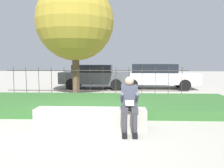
{
  "coord_description": "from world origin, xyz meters",
  "views": [
    {
      "loc": [
        1.13,
        -5.22,
        1.64
      ],
      "look_at": [
        0.77,
        3.54,
        0.71
      ],
      "focal_mm": 35.0,
      "sensor_mm": 36.0,
      "label": 1
    }
  ],
  "objects": [
    {
      "name": "tree_behind_fence",
      "position": [
        -1.04,
        5.2,
        3.46
      ],
      "size": [
        3.64,
        3.64,
        5.3
      ],
      "color": "brown",
      "rests_on": "ground_plane"
    },
    {
      "name": "car_parked_right",
      "position": [
        3.2,
        7.73,
        0.77
      ],
      "size": [
        4.71,
        1.97,
        1.47
      ],
      "rotation": [
        0.0,
        0.0,
        -0.04
      ],
      "color": "silver",
      "rests_on": "ground_plane"
    },
    {
      "name": "ground_plane",
      "position": [
        0.0,
        0.0,
        0.0
      ],
      "size": [
        60.0,
        60.0,
        0.0
      ],
      "primitive_type": "plane",
      "color": "#A8A399"
    },
    {
      "name": "car_parked_center",
      "position": [
        -0.42,
        7.78,
        0.76
      ],
      "size": [
        4.15,
        1.92,
        1.41
      ],
      "rotation": [
        0.0,
        0.0,
        -0.03
      ],
      "color": "#4C5156",
      "rests_on": "ground_plane"
    },
    {
      "name": "iron_fence",
      "position": [
        0.0,
        4.76,
        0.72
      ],
      "size": [
        8.39,
        0.03,
        1.37
      ],
      "color": "#332D28",
      "rests_on": "ground_plane"
    },
    {
      "name": "stone_bench",
      "position": [
        0.39,
        0.0,
        0.22
      ],
      "size": [
        2.71,
        0.47,
        0.49
      ],
      "color": "#ADA89E",
      "rests_on": "ground_plane"
    },
    {
      "name": "person_seated_reader",
      "position": [
        1.33,
        -0.27,
        0.71
      ],
      "size": [
        0.42,
        0.73,
        1.28
      ],
      "color": "black",
      "rests_on": "ground_plane"
    },
    {
      "name": "grass_berm",
      "position": [
        0.0,
        2.34,
        0.14
      ],
      "size": [
        10.39,
        3.29,
        0.28
      ],
      "color": "#33662D",
      "rests_on": "ground_plane"
    }
  ]
}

